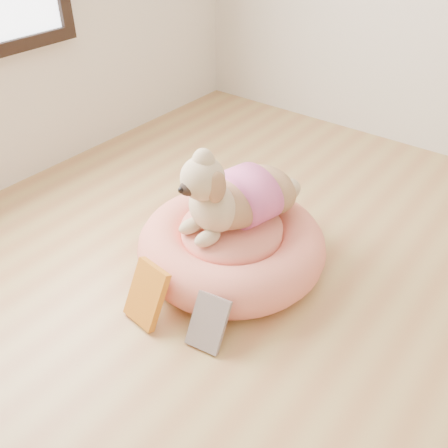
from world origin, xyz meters
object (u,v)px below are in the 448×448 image
Objects in this scene: pet_bed at (232,246)px; dog at (234,181)px; book_yellow at (147,294)px; book_white at (208,323)px.

dog reaches higher than pet_bed.
dog reaches higher than book_yellow.
book_yellow reaches higher than pet_bed.
book_white is (0.24, 0.05, -0.02)m from book_yellow.
pet_bed is 3.36× the size of book_yellow.
dog is 0.53m from book_yellow.
book_yellow is 1.18× the size of book_white.
pet_bed is at bearing -57.40° from dog.
book_yellow reaches higher than book_white.
pet_bed reaches higher than book_white.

